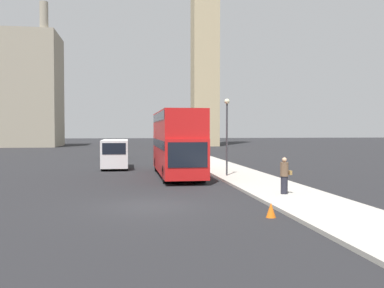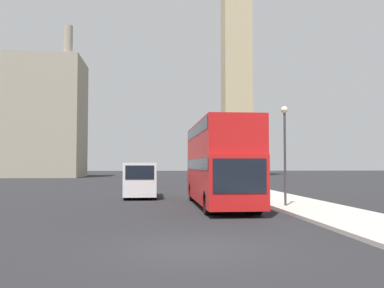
{
  "view_description": "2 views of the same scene",
  "coord_description": "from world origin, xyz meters",
  "px_view_note": "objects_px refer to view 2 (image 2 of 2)",
  "views": [
    {
      "loc": [
        -0.88,
        -17.98,
        3.21
      ],
      "look_at": [
        3.62,
        11.7,
        2.23
      ],
      "focal_mm": 40.0,
      "sensor_mm": 36.0,
      "label": 1
    },
    {
      "loc": [
        -1.14,
        -11.59,
        2.26
      ],
      "look_at": [
        1.76,
        19.32,
        3.77
      ],
      "focal_mm": 40.0,
      "sensor_mm": 36.0,
      "label": 2
    }
  ],
  "objects_px": {
    "parked_sedan": "(140,180)",
    "white_van": "(141,179)",
    "red_double_decker_bus": "(219,160)",
    "street_lamp": "(285,139)"
  },
  "relations": [
    {
      "from": "street_lamp",
      "to": "red_double_decker_bus",
      "type": "bearing_deg",
      "value": 157.4
    },
    {
      "from": "street_lamp",
      "to": "parked_sedan",
      "type": "distance_m",
      "value": 23.68
    },
    {
      "from": "white_van",
      "to": "street_lamp",
      "type": "distance_m",
      "value": 11.36
    },
    {
      "from": "street_lamp",
      "to": "white_van",
      "type": "bearing_deg",
      "value": 133.46
    },
    {
      "from": "red_double_decker_bus",
      "to": "parked_sedan",
      "type": "distance_m",
      "value": 21.36
    },
    {
      "from": "red_double_decker_bus",
      "to": "parked_sedan",
      "type": "xyz_separation_m",
      "value": [
        -4.85,
        20.72,
        -1.81
      ]
    },
    {
      "from": "red_double_decker_bus",
      "to": "street_lamp",
      "type": "xyz_separation_m",
      "value": [
        3.23,
        -1.35,
        1.09
      ]
    },
    {
      "from": "white_van",
      "to": "parked_sedan",
      "type": "height_order",
      "value": "white_van"
    },
    {
      "from": "red_double_decker_bus",
      "to": "parked_sedan",
      "type": "relative_size",
      "value": 2.39
    },
    {
      "from": "parked_sedan",
      "to": "white_van",
      "type": "bearing_deg",
      "value": -88.23
    }
  ]
}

